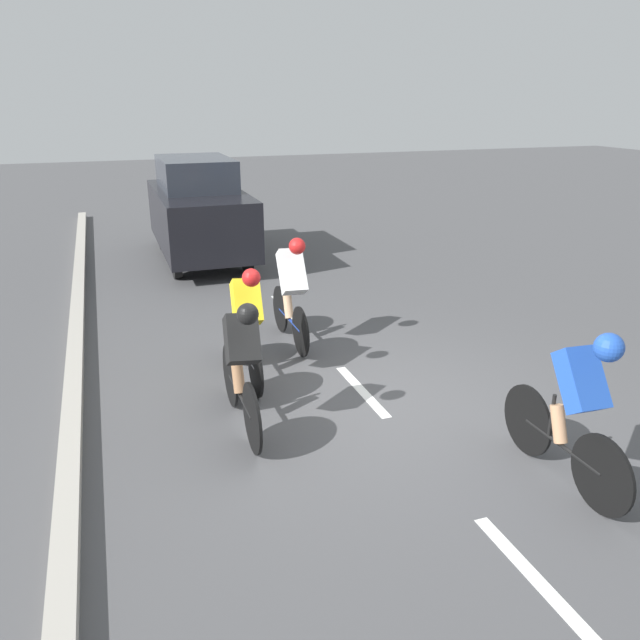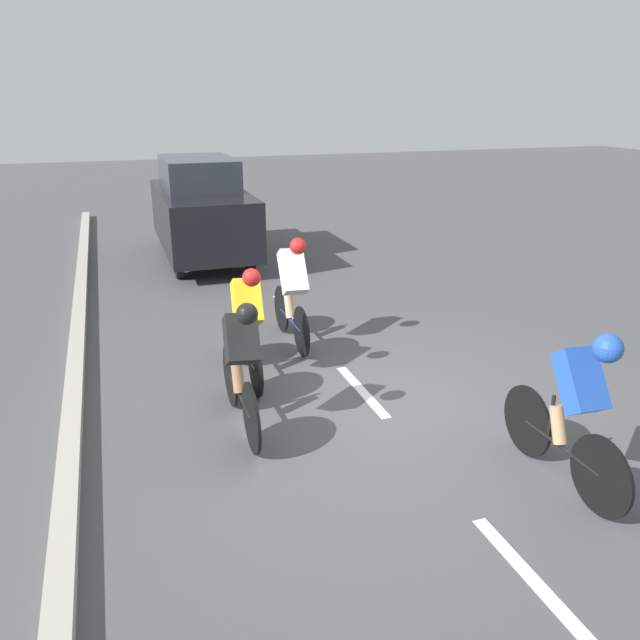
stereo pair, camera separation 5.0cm
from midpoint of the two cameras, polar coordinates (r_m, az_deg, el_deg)
ground_plane at (r=7.07m, az=4.91°, el=-7.82°), size 60.00×60.00×0.00m
lane_stripe_near at (r=5.10m, az=18.74°, el=-21.38°), size 0.12×1.40×0.01m
lane_stripe_mid at (r=7.40m, az=3.65°, el=-6.46°), size 0.12×1.40×0.01m
lane_stripe_far at (r=10.20m, az=-3.31°, el=1.09°), size 0.12×1.40×0.01m
curb at (r=6.91m, az=-21.99°, el=-9.40°), size 0.20×25.70×0.14m
cyclist_black at (r=6.33m, az=-7.41°, el=-3.92°), size 0.36×1.75×1.45m
cyclist_yellow at (r=7.42m, az=-6.95°, el=-0.11°), size 0.36×1.69×1.46m
cyclist_blue at (r=5.78m, az=22.15°, el=-7.04°), size 0.34×1.66×1.53m
cyclist_white at (r=8.45m, az=-2.79°, el=2.91°), size 0.34×1.66×1.56m
support_car at (r=13.30m, az=-11.11°, el=9.85°), size 1.70×4.05×2.08m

